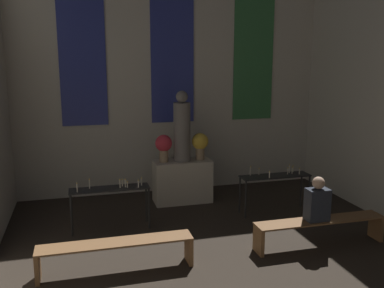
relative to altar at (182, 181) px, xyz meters
name	(u,v)px	position (x,y,z in m)	size (l,w,h in m)	color
wall_back	(172,81)	(0.00, 0.94, 2.07)	(7.10, 0.16, 4.99)	beige
altar	(182,181)	(0.00, 0.00, 0.00)	(1.21, 0.57, 0.90)	#BCB29E
statue	(182,129)	(0.00, 0.00, 1.13)	(0.35, 0.35, 1.47)	slate
flower_vase_left	(164,145)	(-0.39, 0.00, 0.80)	(0.35, 0.35, 0.57)	#937A5B
flower_vase_right	(200,143)	(0.39, 0.00, 0.80)	(0.35, 0.35, 0.57)	#937A5B
candle_rack_left	(110,194)	(-1.59, -1.13, 0.21)	(1.40, 0.37, 0.95)	black
candle_rack_right	(275,181)	(1.60, -1.13, 0.21)	(1.40, 0.37, 0.96)	black
pew_back_left	(116,249)	(-1.64, -2.72, -0.11)	(2.21, 0.36, 0.45)	brown
pew_back_right	(320,226)	(1.64, -2.72, -0.11)	(2.21, 0.36, 0.45)	brown
person_seated	(317,201)	(1.56, -2.72, 0.32)	(0.36, 0.24, 0.73)	#282D38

